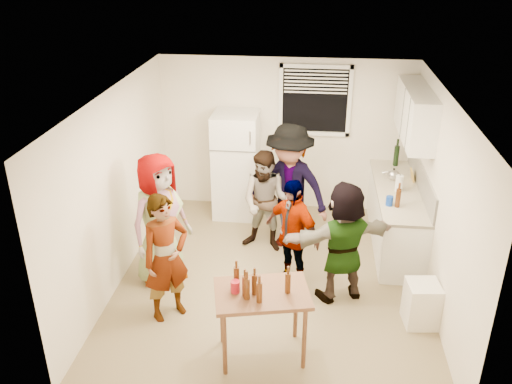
# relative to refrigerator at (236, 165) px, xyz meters

# --- Properties ---
(room) EXTENTS (4.00, 4.50, 2.50)m
(room) POSITION_rel_refrigerator_xyz_m (0.75, -1.88, -0.85)
(room) COLOR white
(room) RESTS_ON ground
(window) EXTENTS (1.12, 0.10, 1.06)m
(window) POSITION_rel_refrigerator_xyz_m (1.20, 0.33, 1.00)
(window) COLOR white
(window) RESTS_ON room
(refrigerator) EXTENTS (0.70, 0.70, 1.70)m
(refrigerator) POSITION_rel_refrigerator_xyz_m (0.00, 0.00, 0.00)
(refrigerator) COLOR white
(refrigerator) RESTS_ON ground
(counter_lower) EXTENTS (0.60, 2.20, 0.86)m
(counter_lower) POSITION_rel_refrigerator_xyz_m (2.45, -0.73, -0.42)
(counter_lower) COLOR white
(counter_lower) RESTS_ON ground
(countertop) EXTENTS (0.64, 2.22, 0.04)m
(countertop) POSITION_rel_refrigerator_xyz_m (2.45, -0.73, 0.03)
(countertop) COLOR beige
(countertop) RESTS_ON counter_lower
(backsplash) EXTENTS (0.03, 2.20, 0.36)m
(backsplash) POSITION_rel_refrigerator_xyz_m (2.74, -0.73, 0.23)
(backsplash) COLOR #B0ACA2
(backsplash) RESTS_ON countertop
(upper_cabinets) EXTENTS (0.34, 1.60, 0.70)m
(upper_cabinets) POSITION_rel_refrigerator_xyz_m (2.58, -0.53, 1.10)
(upper_cabinets) COLOR white
(upper_cabinets) RESTS_ON room
(kettle) EXTENTS (0.28, 0.26, 0.19)m
(kettle) POSITION_rel_refrigerator_xyz_m (2.40, -0.42, 0.05)
(kettle) COLOR silver
(kettle) RESTS_ON countertop
(paper_towel) EXTENTS (0.11, 0.11, 0.23)m
(paper_towel) POSITION_rel_refrigerator_xyz_m (2.43, -0.81, 0.05)
(paper_towel) COLOR white
(paper_towel) RESTS_ON countertop
(wine_bottle) EXTENTS (0.08, 0.08, 0.32)m
(wine_bottle) POSITION_rel_refrigerator_xyz_m (2.50, 0.15, 0.05)
(wine_bottle) COLOR black
(wine_bottle) RESTS_ON countertop
(beer_bottle_counter) EXTENTS (0.07, 0.07, 0.25)m
(beer_bottle_counter) POSITION_rel_refrigerator_xyz_m (2.35, -1.33, 0.05)
(beer_bottle_counter) COLOR #47230C
(beer_bottle_counter) RESTS_ON countertop
(blue_cup) EXTENTS (0.10, 0.10, 0.13)m
(blue_cup) POSITION_rel_refrigerator_xyz_m (2.25, -1.29, 0.05)
(blue_cup) COLOR #1039AA
(blue_cup) RESTS_ON countertop
(picture_frame) EXTENTS (0.02, 0.20, 0.17)m
(picture_frame) POSITION_rel_refrigerator_xyz_m (2.67, -0.41, 0.13)
(picture_frame) COLOR #BA913B
(picture_frame) RESTS_ON countertop
(trash_bin) EXTENTS (0.41, 0.41, 0.54)m
(trash_bin) POSITION_rel_refrigerator_xyz_m (2.55, -2.57, -0.60)
(trash_bin) COLOR white
(trash_bin) RESTS_ON ground
(serving_table) EXTENTS (1.09, 0.85, 0.82)m
(serving_table) POSITION_rel_refrigerator_xyz_m (0.75, -3.31, -0.85)
(serving_table) COLOR brown
(serving_table) RESTS_ON ground
(beer_bottle_table) EXTENTS (0.06, 0.06, 0.24)m
(beer_bottle_table) POSITION_rel_refrigerator_xyz_m (0.61, -3.45, -0.03)
(beer_bottle_table) COLOR #47230C
(beer_bottle_table) RESTS_ON serving_table
(red_cup) EXTENTS (0.10, 0.10, 0.13)m
(red_cup) POSITION_rel_refrigerator_xyz_m (0.48, -3.35, -0.03)
(red_cup) COLOR #A31723
(red_cup) RESTS_ON serving_table
(guest_grey) EXTENTS (1.95, 1.72, 0.56)m
(guest_grey) POSITION_rel_refrigerator_xyz_m (-0.69, -2.01, -0.85)
(guest_grey) COLOR #979797
(guest_grey) RESTS_ON ground
(guest_stripe) EXTENTS (1.49, 1.56, 0.38)m
(guest_stripe) POSITION_rel_refrigerator_xyz_m (-0.42, -2.74, -0.85)
(guest_stripe) COLOR #141933
(guest_stripe) RESTS_ON ground
(guest_back_left) EXTENTS (1.03, 1.62, 0.57)m
(guest_back_left) POSITION_rel_refrigerator_xyz_m (0.59, -1.07, -0.85)
(guest_back_left) COLOR brown
(guest_back_left) RESTS_ON ground
(guest_back_right) EXTENTS (1.85, 2.19, 0.69)m
(guest_back_right) POSITION_rel_refrigerator_xyz_m (0.90, -0.96, -0.85)
(guest_back_right) COLOR #424247
(guest_back_right) RESTS_ON ground
(guest_black) EXTENTS (1.61, 1.70, 0.36)m
(guest_black) POSITION_rel_refrigerator_xyz_m (0.99, -1.92, -0.85)
(guest_black) COLOR black
(guest_black) RESTS_ON ground
(guest_orange) EXTENTS (1.94, 2.00, 0.46)m
(guest_orange) POSITION_rel_refrigerator_xyz_m (1.63, -2.14, -0.85)
(guest_orange) COLOR #CE7E53
(guest_orange) RESTS_ON ground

